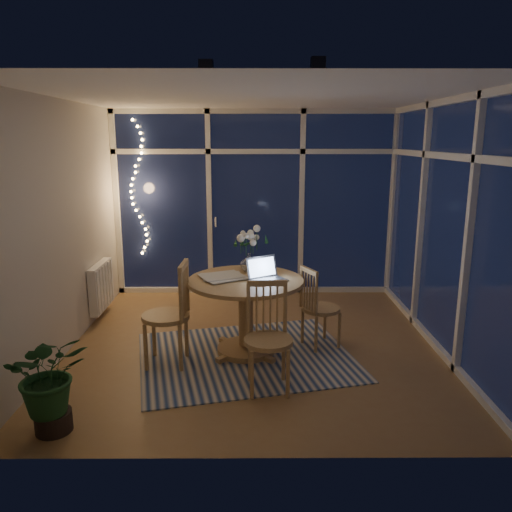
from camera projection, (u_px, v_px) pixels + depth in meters
name	position (u px, v px, depth m)	size (l,w,h in m)	color
floor	(256.00, 344.00, 5.46)	(4.00, 4.00, 0.00)	olive
ceiling	(256.00, 97.00, 4.87)	(4.00, 4.00, 0.00)	white
wall_back	(255.00, 203.00, 7.11)	(4.00, 0.04, 2.60)	beige
wall_front	(258.00, 281.00, 3.22)	(4.00, 0.04, 2.60)	beige
wall_left	(63.00, 228.00, 5.16)	(0.04, 4.00, 2.60)	beige
wall_right	(449.00, 227.00, 5.18)	(0.04, 4.00, 2.60)	beige
window_wall_back	(255.00, 204.00, 7.07)	(4.00, 0.10, 2.60)	white
window_wall_right	(445.00, 227.00, 5.18)	(0.10, 4.00, 2.60)	white
radiator	(101.00, 286.00, 6.24)	(0.10, 0.70, 0.58)	white
fairy_lights	(137.00, 188.00, 6.94)	(0.24, 0.10, 1.85)	#FFC266
garden_patio	(279.00, 250.00, 10.35)	(12.00, 6.00, 0.10)	black
garden_fence	(255.00, 201.00, 10.61)	(11.00, 0.08, 1.80)	#372014
neighbour_roof	(266.00, 139.00, 13.24)	(7.00, 3.00, 2.20)	#31333B
garden_shrubs	(209.00, 242.00, 8.67)	(0.90, 0.90, 0.90)	black
rug	(246.00, 356.00, 5.16)	(2.14, 1.71, 0.01)	beige
dining_table	(246.00, 317.00, 5.16)	(1.18, 1.18, 0.81)	olive
chair_left	(166.00, 314.00, 4.87)	(0.49, 0.49, 1.06)	olive
chair_right	(321.00, 307.00, 5.32)	(0.42, 0.42, 0.90)	olive
chair_front	(268.00, 338.00, 4.37)	(0.46, 0.46, 0.99)	olive
laptop	(268.00, 269.00, 4.98)	(0.34, 0.29, 0.25)	#B7B7BC
flower_vase	(249.00, 262.00, 5.36)	(0.20, 0.20, 0.21)	white
bowl	(268.00, 273.00, 5.22)	(0.15, 0.15, 0.04)	silver
newspapers	(222.00, 277.00, 5.12)	(0.42, 0.32, 0.02)	silver
phone	(262.00, 281.00, 4.98)	(0.12, 0.06, 0.01)	black
potted_plant	(50.00, 386.00, 3.76)	(0.54, 0.47, 0.76)	#194822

